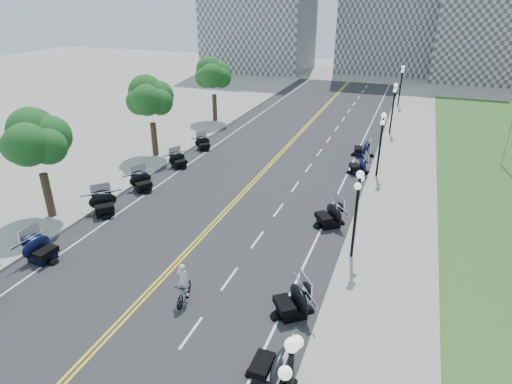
% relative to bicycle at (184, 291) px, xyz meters
% --- Properties ---
extents(ground, '(160.00, 160.00, 0.00)m').
position_rel_bicycle_xyz_m(ground, '(-1.92, 2.26, -0.54)').
color(ground, gray).
extents(road, '(16.00, 90.00, 0.01)m').
position_rel_bicycle_xyz_m(road, '(-1.92, 12.26, -0.53)').
color(road, '#333335').
rests_on(road, ground).
extents(centerline_yellow_a, '(0.12, 90.00, 0.00)m').
position_rel_bicycle_xyz_m(centerline_yellow_a, '(-2.04, 12.26, -0.52)').
color(centerline_yellow_a, yellow).
rests_on(centerline_yellow_a, road).
extents(centerline_yellow_b, '(0.12, 90.00, 0.00)m').
position_rel_bicycle_xyz_m(centerline_yellow_b, '(-1.80, 12.26, -0.52)').
color(centerline_yellow_b, yellow).
rests_on(centerline_yellow_b, road).
extents(edge_line_north, '(0.12, 90.00, 0.00)m').
position_rel_bicycle_xyz_m(edge_line_north, '(4.48, 12.26, -0.52)').
color(edge_line_north, white).
rests_on(edge_line_north, road).
extents(edge_line_south, '(0.12, 90.00, 0.00)m').
position_rel_bicycle_xyz_m(edge_line_south, '(-8.32, 12.26, -0.52)').
color(edge_line_south, white).
rests_on(edge_line_south, road).
extents(lane_dash_5, '(0.12, 2.00, 0.00)m').
position_rel_bicycle_xyz_m(lane_dash_5, '(1.28, -1.74, -0.52)').
color(lane_dash_5, white).
rests_on(lane_dash_5, road).
extents(lane_dash_6, '(0.12, 2.00, 0.00)m').
position_rel_bicycle_xyz_m(lane_dash_6, '(1.28, 2.26, -0.52)').
color(lane_dash_6, white).
rests_on(lane_dash_6, road).
extents(lane_dash_7, '(0.12, 2.00, 0.00)m').
position_rel_bicycle_xyz_m(lane_dash_7, '(1.28, 6.26, -0.52)').
color(lane_dash_7, white).
rests_on(lane_dash_7, road).
extents(lane_dash_8, '(0.12, 2.00, 0.00)m').
position_rel_bicycle_xyz_m(lane_dash_8, '(1.28, 10.26, -0.52)').
color(lane_dash_8, white).
rests_on(lane_dash_8, road).
extents(lane_dash_9, '(0.12, 2.00, 0.00)m').
position_rel_bicycle_xyz_m(lane_dash_9, '(1.28, 14.26, -0.52)').
color(lane_dash_9, white).
rests_on(lane_dash_9, road).
extents(lane_dash_10, '(0.12, 2.00, 0.00)m').
position_rel_bicycle_xyz_m(lane_dash_10, '(1.28, 18.26, -0.52)').
color(lane_dash_10, white).
rests_on(lane_dash_10, road).
extents(lane_dash_11, '(0.12, 2.00, 0.00)m').
position_rel_bicycle_xyz_m(lane_dash_11, '(1.28, 22.26, -0.52)').
color(lane_dash_11, white).
rests_on(lane_dash_11, road).
extents(lane_dash_12, '(0.12, 2.00, 0.00)m').
position_rel_bicycle_xyz_m(lane_dash_12, '(1.28, 26.26, -0.52)').
color(lane_dash_12, white).
rests_on(lane_dash_12, road).
extents(lane_dash_13, '(0.12, 2.00, 0.00)m').
position_rel_bicycle_xyz_m(lane_dash_13, '(1.28, 30.26, -0.52)').
color(lane_dash_13, white).
rests_on(lane_dash_13, road).
extents(lane_dash_14, '(0.12, 2.00, 0.00)m').
position_rel_bicycle_xyz_m(lane_dash_14, '(1.28, 34.26, -0.52)').
color(lane_dash_14, white).
rests_on(lane_dash_14, road).
extents(lane_dash_15, '(0.12, 2.00, 0.00)m').
position_rel_bicycle_xyz_m(lane_dash_15, '(1.28, 38.26, -0.52)').
color(lane_dash_15, white).
rests_on(lane_dash_15, road).
extents(lane_dash_16, '(0.12, 2.00, 0.00)m').
position_rel_bicycle_xyz_m(lane_dash_16, '(1.28, 42.26, -0.52)').
color(lane_dash_16, white).
rests_on(lane_dash_16, road).
extents(lane_dash_17, '(0.12, 2.00, 0.00)m').
position_rel_bicycle_xyz_m(lane_dash_17, '(1.28, 46.26, -0.52)').
color(lane_dash_17, white).
rests_on(lane_dash_17, road).
extents(lane_dash_18, '(0.12, 2.00, 0.00)m').
position_rel_bicycle_xyz_m(lane_dash_18, '(1.28, 50.26, -0.52)').
color(lane_dash_18, white).
rests_on(lane_dash_18, road).
extents(lane_dash_19, '(0.12, 2.00, 0.00)m').
position_rel_bicycle_xyz_m(lane_dash_19, '(1.28, 54.26, -0.52)').
color(lane_dash_19, white).
rests_on(lane_dash_19, road).
extents(sidewalk_north, '(5.00, 90.00, 0.15)m').
position_rel_bicycle_xyz_m(sidewalk_north, '(8.58, 12.26, -0.46)').
color(sidewalk_north, '#9E9991').
rests_on(sidewalk_north, ground).
extents(sidewalk_south, '(5.00, 90.00, 0.15)m').
position_rel_bicycle_xyz_m(sidewalk_south, '(-12.42, 12.26, -0.46)').
color(sidewalk_south, '#9E9991').
rests_on(sidewalk_south, ground).
extents(lawn, '(9.00, 60.00, 0.10)m').
position_rel_bicycle_xyz_m(lawn, '(15.58, 20.26, -0.49)').
color(lawn, '#356023').
rests_on(lawn, ground).
extents(distant_block_c, '(20.00, 14.00, 22.00)m').
position_rel_bicycle_xyz_m(distant_block_c, '(20.08, 67.26, 10.46)').
color(distant_block_c, gray).
rests_on(distant_block_c, ground).
extents(street_lamp_2, '(0.50, 1.20, 4.90)m').
position_rel_bicycle_xyz_m(street_lamp_2, '(6.68, 6.26, 2.06)').
color(street_lamp_2, black).
rests_on(street_lamp_2, sidewalk_north).
extents(street_lamp_3, '(0.50, 1.20, 4.90)m').
position_rel_bicycle_xyz_m(street_lamp_3, '(6.68, 18.26, 2.06)').
color(street_lamp_3, black).
rests_on(street_lamp_3, sidewalk_north).
extents(street_lamp_4, '(0.50, 1.20, 4.90)m').
position_rel_bicycle_xyz_m(street_lamp_4, '(6.68, 30.26, 2.06)').
color(street_lamp_4, black).
rests_on(street_lamp_4, sidewalk_north).
extents(street_lamp_5, '(0.50, 1.20, 4.90)m').
position_rel_bicycle_xyz_m(street_lamp_5, '(6.68, 42.26, 2.06)').
color(street_lamp_5, black).
rests_on(street_lamp_5, sidewalk_north).
extents(tree_2, '(4.80, 4.80, 9.20)m').
position_rel_bicycle_xyz_m(tree_2, '(-11.92, 4.26, 4.21)').
color(tree_2, '#235619').
rests_on(tree_2, sidewalk_south).
extents(tree_3, '(4.80, 4.80, 9.20)m').
position_rel_bicycle_xyz_m(tree_3, '(-11.92, 16.26, 4.21)').
color(tree_3, '#235619').
rests_on(tree_3, sidewalk_south).
extents(tree_4, '(4.80, 4.80, 9.20)m').
position_rel_bicycle_xyz_m(tree_4, '(-11.92, 28.26, 4.21)').
color(tree_4, '#235619').
rests_on(tree_4, sidewalk_south).
extents(motorcycle_n_4, '(2.22, 2.22, 1.54)m').
position_rel_bicycle_xyz_m(motorcycle_n_4, '(5.20, -2.84, 0.24)').
color(motorcycle_n_4, black).
rests_on(motorcycle_n_4, road).
extents(motorcycle_n_5, '(3.07, 3.07, 1.53)m').
position_rel_bicycle_xyz_m(motorcycle_n_5, '(4.91, 0.85, 0.23)').
color(motorcycle_n_5, black).
rests_on(motorcycle_n_5, road).
extents(motorcycle_n_7, '(3.10, 3.10, 1.54)m').
position_rel_bicycle_xyz_m(motorcycle_n_7, '(4.78, 9.39, 0.24)').
color(motorcycle_n_7, black).
rests_on(motorcycle_n_7, road).
extents(motorcycle_n_9, '(2.60, 2.60, 1.43)m').
position_rel_bicycle_xyz_m(motorcycle_n_9, '(5.23, 18.54, 0.18)').
color(motorcycle_n_9, black).
rests_on(motorcycle_n_9, road).
extents(motorcycle_n_10, '(2.46, 2.46, 1.51)m').
position_rel_bicycle_xyz_m(motorcycle_n_10, '(4.96, 22.69, 0.22)').
color(motorcycle_n_10, black).
rests_on(motorcycle_n_10, road).
extents(motorcycle_s_5, '(2.33, 2.33, 1.51)m').
position_rel_bicycle_xyz_m(motorcycle_s_5, '(-8.73, 0.28, 0.22)').
color(motorcycle_s_5, black).
rests_on(motorcycle_s_5, road).
extents(motorcycle_s_6, '(3.10, 3.10, 1.53)m').
position_rel_bicycle_xyz_m(motorcycle_s_6, '(-9.10, 5.80, 0.23)').
color(motorcycle_s_6, black).
rests_on(motorcycle_s_6, road).
extents(motorcycle_s_7, '(2.86, 2.86, 1.44)m').
position_rel_bicycle_xyz_m(motorcycle_s_7, '(-8.91, 9.79, 0.18)').
color(motorcycle_s_7, black).
rests_on(motorcycle_s_7, road).
extents(motorcycle_s_8, '(2.56, 2.56, 1.31)m').
position_rel_bicycle_xyz_m(motorcycle_s_8, '(-8.74, 14.69, 0.12)').
color(motorcycle_s_8, black).
rests_on(motorcycle_s_8, road).
extents(motorcycle_s_9, '(2.51, 2.51, 1.24)m').
position_rel_bicycle_xyz_m(motorcycle_s_9, '(-8.85, 19.34, 0.09)').
color(motorcycle_s_9, black).
rests_on(motorcycle_s_9, road).
extents(bicycle, '(0.78, 1.84, 1.07)m').
position_rel_bicycle_xyz_m(bicycle, '(0.00, 0.00, 0.00)').
color(bicycle, '#A51414').
rests_on(bicycle, road).
extents(cyclist_rider, '(0.61, 0.40, 1.68)m').
position_rel_bicycle_xyz_m(cyclist_rider, '(0.00, 0.00, 1.38)').
color(cyclist_rider, white).
rests_on(cyclist_rider, bicycle).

